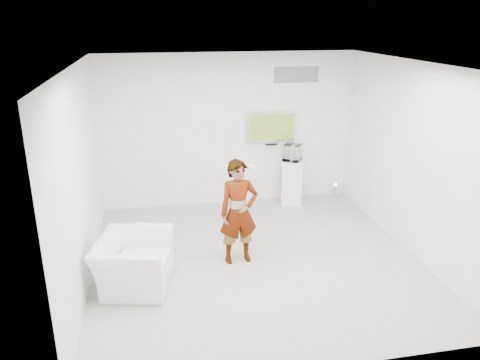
{
  "coord_description": "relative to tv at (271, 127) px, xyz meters",
  "views": [
    {
      "loc": [
        -1.51,
        -6.37,
        3.61
      ],
      "look_at": [
        -0.14,
        0.6,
        1.13
      ],
      "focal_mm": 35.0,
      "sensor_mm": 36.0,
      "label": 1
    }
  ],
  "objects": [
    {
      "name": "tv",
      "position": [
        0.0,
        0.0,
        0.0
      ],
      "size": [
        1.0,
        0.08,
        0.6
      ],
      "primitive_type": "cube",
      "color": "#B9B9BD",
      "rests_on": "room"
    },
    {
      "name": "vitrine",
      "position": [
        0.38,
        -0.27,
        -0.48
      ],
      "size": [
        0.45,
        0.45,
        0.32
      ],
      "primitive_type": "cube",
      "rotation": [
        0.0,
        0.0,
        -0.58
      ],
      "color": "white",
      "rests_on": "pedestal"
    },
    {
      "name": "person",
      "position": [
        -1.12,
        -2.42,
        -0.73
      ],
      "size": [
        0.63,
        0.45,
        1.64
      ],
      "primitive_type": "imported",
      "rotation": [
        0.0,
        0.0,
        0.09
      ],
      "color": "white",
      "rests_on": "room"
    },
    {
      "name": "room",
      "position": [
        -0.85,
        -2.45,
        -0.05
      ],
      "size": [
        5.01,
        5.01,
        3.0
      ],
      "color": "#ADA79F",
      "rests_on": "ground"
    },
    {
      "name": "floor_uplight",
      "position": [
        1.41,
        -0.12,
        -1.4
      ],
      "size": [
        0.24,
        0.24,
        0.29
      ],
      "primitive_type": "cylinder",
      "rotation": [
        0.0,
        0.0,
        -0.32
      ],
      "color": "white",
      "rests_on": "room"
    },
    {
      "name": "wii_remote",
      "position": [
        -0.89,
        -2.24,
        -0.08
      ],
      "size": [
        0.09,
        0.16,
        0.04
      ],
      "primitive_type": "cube",
      "rotation": [
        0.0,
        0.0,
        0.33
      ],
      "color": "white",
      "rests_on": "person"
    },
    {
      "name": "console",
      "position": [
        0.38,
        -0.27,
        -0.53
      ],
      "size": [
        0.12,
        0.17,
        0.23
      ],
      "primitive_type": "cube",
      "rotation": [
        0.0,
        0.0,
        -0.45
      ],
      "color": "white",
      "rests_on": "pedestal"
    },
    {
      "name": "pedestal",
      "position": [
        0.38,
        -0.27,
        -1.09
      ],
      "size": [
        0.54,
        0.54,
        0.91
      ],
      "primitive_type": "cube",
      "rotation": [
        0.0,
        0.0,
        -0.26
      ],
      "color": "white",
      "rests_on": "room"
    },
    {
      "name": "logo_decal",
      "position": [
        0.5,
        0.04,
        1.0
      ],
      "size": [
        0.9,
        0.02,
        0.3
      ],
      "primitive_type": "cube",
      "color": "slate",
      "rests_on": "room"
    },
    {
      "name": "armchair",
      "position": [
        -2.7,
        -2.84,
        -1.19
      ],
      "size": [
        1.2,
        1.3,
        0.72
      ],
      "primitive_type": "imported",
      "rotation": [
        0.0,
        0.0,
        1.34
      ],
      "color": "white",
      "rests_on": "room"
    }
  ]
}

